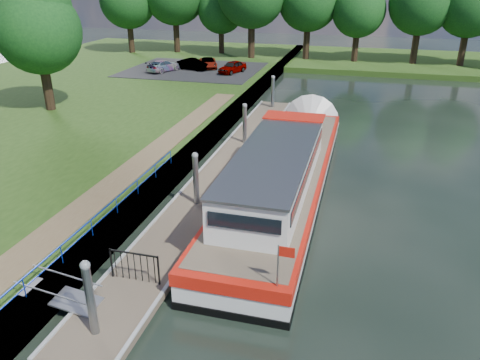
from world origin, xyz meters
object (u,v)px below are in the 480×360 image
(car_b, at_px, (193,64))
(car_d, at_px, (208,63))
(barge, at_px, (285,170))
(car_c, at_px, (163,66))
(car_a, at_px, (232,67))
(pontoon, at_px, (224,171))

(car_b, xyz_separation_m, car_d, (1.24, 1.41, -0.04))
(barge, bearing_deg, car_d, 116.11)
(car_c, bearing_deg, car_a, -153.90)
(car_b, height_order, car_d, car_b)
(pontoon, relative_size, car_d, 7.66)
(car_b, bearing_deg, car_a, -80.25)
(barge, xyz_separation_m, car_c, (-17.26, 24.18, 0.34))
(barge, bearing_deg, car_c, 125.52)
(pontoon, height_order, car_b, car_b)
(car_a, distance_m, car_d, 3.90)
(pontoon, height_order, car_c, car_c)
(pontoon, height_order, car_d, car_d)
(pontoon, xyz_separation_m, car_a, (-6.39, 24.11, 1.27))
(car_b, bearing_deg, barge, -133.39)
(pontoon, bearing_deg, barge, -16.63)
(car_a, xyz_separation_m, car_d, (-3.34, 2.01, -0.07))
(car_b, bearing_deg, car_d, -24.02)
(pontoon, bearing_deg, car_b, 113.94)
(barge, xyz_separation_m, car_d, (-13.33, 27.19, 0.29))
(car_a, bearing_deg, car_c, -152.63)
(barge, xyz_separation_m, car_a, (-9.98, 25.18, 0.36))
(car_b, height_order, car_c, car_c)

